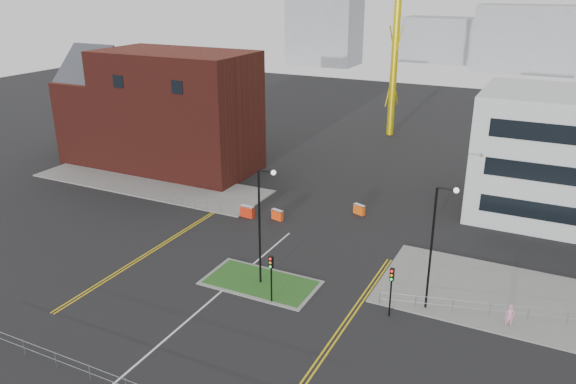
% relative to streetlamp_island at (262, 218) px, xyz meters
% --- Properties ---
extents(ground, '(200.00, 200.00, 0.00)m').
position_rel_streetlamp_island_xyz_m(ground, '(-2.22, -8.00, -5.41)').
color(ground, black).
rests_on(ground, ground).
extents(pavement_left, '(28.00, 8.00, 0.12)m').
position_rel_streetlamp_island_xyz_m(pavement_left, '(-22.22, 14.00, -5.35)').
color(pavement_left, slate).
rests_on(pavement_left, ground).
extents(pavement_right, '(24.00, 10.00, 0.12)m').
position_rel_streetlamp_island_xyz_m(pavement_right, '(19.78, 6.00, -5.35)').
color(pavement_right, slate).
rests_on(pavement_right, ground).
extents(island_kerb, '(8.60, 4.60, 0.08)m').
position_rel_streetlamp_island_xyz_m(island_kerb, '(-0.22, 0.00, -5.37)').
color(island_kerb, slate).
rests_on(island_kerb, ground).
extents(grass_island, '(8.00, 4.00, 0.12)m').
position_rel_streetlamp_island_xyz_m(grass_island, '(-0.22, 0.00, -5.35)').
color(grass_island, '#1C4818').
rests_on(grass_island, ground).
extents(brick_building, '(24.20, 10.07, 14.24)m').
position_rel_streetlamp_island_xyz_m(brick_building, '(-25.19, 20.00, 1.44)').
color(brick_building, '#4E1913').
rests_on(brick_building, ground).
extents(streetlamp_island, '(1.46, 0.36, 9.18)m').
position_rel_streetlamp_island_xyz_m(streetlamp_island, '(0.00, 0.00, 0.00)').
color(streetlamp_island, black).
rests_on(streetlamp_island, ground).
extents(streetlamp_right_near, '(1.46, 0.36, 9.18)m').
position_rel_streetlamp_island_xyz_m(streetlamp_right_near, '(12.00, 2.00, 0.00)').
color(streetlamp_right_near, black).
rests_on(streetlamp_right_near, ground).
extents(traffic_light_island, '(0.28, 0.33, 3.65)m').
position_rel_streetlamp_island_xyz_m(traffic_light_island, '(1.78, -2.02, -2.85)').
color(traffic_light_island, black).
rests_on(traffic_light_island, ground).
extents(traffic_light_right, '(0.28, 0.33, 3.65)m').
position_rel_streetlamp_island_xyz_m(traffic_light_right, '(9.78, -0.02, -2.85)').
color(traffic_light_right, black).
rests_on(traffic_light_right, ground).
extents(railing_front, '(24.05, 0.05, 1.10)m').
position_rel_streetlamp_island_xyz_m(railing_front, '(-2.22, -14.00, -4.63)').
color(railing_front, gray).
rests_on(railing_front, ground).
extents(railing_left, '(6.05, 0.05, 1.10)m').
position_rel_streetlamp_island_xyz_m(railing_left, '(-13.22, 10.00, -4.67)').
color(railing_left, gray).
rests_on(railing_left, ground).
extents(railing_right, '(19.05, 5.05, 1.10)m').
position_rel_streetlamp_island_xyz_m(railing_right, '(18.28, 3.50, -4.63)').
color(railing_right, gray).
rests_on(railing_right, ground).
extents(centre_line, '(0.15, 30.00, 0.01)m').
position_rel_streetlamp_island_xyz_m(centre_line, '(-2.22, -6.00, -5.41)').
color(centre_line, silver).
rests_on(centre_line, ground).
extents(yellow_left_a, '(0.12, 24.00, 0.01)m').
position_rel_streetlamp_island_xyz_m(yellow_left_a, '(-11.22, 2.00, -5.41)').
color(yellow_left_a, gold).
rests_on(yellow_left_a, ground).
extents(yellow_left_b, '(0.12, 24.00, 0.01)m').
position_rel_streetlamp_island_xyz_m(yellow_left_b, '(-10.92, 2.00, -5.41)').
color(yellow_left_b, gold).
rests_on(yellow_left_b, ground).
extents(yellow_right_a, '(0.12, 20.00, 0.01)m').
position_rel_streetlamp_island_xyz_m(yellow_right_a, '(7.28, -2.00, -5.41)').
color(yellow_right_a, gold).
rests_on(yellow_right_a, ground).
extents(yellow_right_b, '(0.12, 20.00, 0.01)m').
position_rel_streetlamp_island_xyz_m(yellow_right_b, '(7.58, -2.00, -5.41)').
color(yellow_right_b, gold).
rests_on(yellow_right_b, ground).
extents(skyline_a, '(18.00, 12.00, 22.00)m').
position_rel_streetlamp_island_xyz_m(skyline_a, '(-42.22, 112.00, 5.59)').
color(skyline_a, gray).
rests_on(skyline_a, ground).
extents(skyline_b, '(24.00, 12.00, 16.00)m').
position_rel_streetlamp_island_xyz_m(skyline_b, '(7.78, 122.00, 2.59)').
color(skyline_b, gray).
rests_on(skyline_b, ground).
extents(skyline_d, '(30.00, 12.00, 12.00)m').
position_rel_streetlamp_island_xyz_m(skyline_d, '(-10.22, 132.00, 0.59)').
color(skyline_d, gray).
rests_on(skyline_d, ground).
extents(pedestrian, '(0.67, 0.50, 1.66)m').
position_rel_streetlamp_island_xyz_m(pedestrian, '(17.23, 2.20, -4.58)').
color(pedestrian, pink).
rests_on(pedestrian, ground).
extents(barrier_left, '(1.40, 0.56, 1.16)m').
position_rel_streetlamp_island_xyz_m(barrier_left, '(-7.50, 10.55, -4.79)').
color(barrier_left, red).
rests_on(barrier_left, ground).
extents(barrier_mid, '(1.26, 0.68, 1.01)m').
position_rel_streetlamp_island_xyz_m(barrier_mid, '(-4.60, 11.27, -4.87)').
color(barrier_mid, '#FB420D').
rests_on(barrier_mid, ground).
extents(barrier_right, '(1.27, 0.82, 1.01)m').
position_rel_streetlamp_island_xyz_m(barrier_right, '(1.96, 16.00, -4.86)').
color(barrier_right, '#F8570D').
rests_on(barrier_right, ground).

